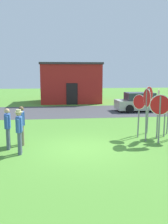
# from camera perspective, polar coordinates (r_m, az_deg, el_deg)

# --- Properties ---
(ground_plane) EXTENTS (80.00, 80.00, 0.00)m
(ground_plane) POSITION_cam_1_polar(r_m,az_deg,el_deg) (10.37, -0.42, -8.43)
(ground_plane) COLOR #518E33
(street_asphalt) EXTENTS (60.00, 6.40, 0.01)m
(street_asphalt) POSITION_cam_1_polar(r_m,az_deg,el_deg) (20.17, -3.52, 0.14)
(street_asphalt) COLOR #424247
(street_asphalt) RESTS_ON ground
(building_background) EXTENTS (6.25, 5.07, 4.11)m
(building_background) POSITION_cam_1_polar(r_m,az_deg,el_deg) (26.72, -3.15, 6.75)
(building_background) COLOR #B2231E
(building_background) RESTS_ON ground
(parked_car_on_street) EXTENTS (4.31, 2.03, 1.51)m
(parked_car_on_street) POSITION_cam_1_polar(r_m,az_deg,el_deg) (20.86, 13.05, 2.12)
(parked_car_on_street) COLOR #B7B2A3
(parked_car_on_street) RESTS_ON ground
(stop_sign_rear_right) EXTENTS (0.37, 0.83, 2.37)m
(stop_sign_rear_right) POSITION_cam_1_polar(r_m,az_deg,el_deg) (12.23, 16.64, 1.74)
(stop_sign_rear_right) COLOR slate
(stop_sign_rear_right) RESTS_ON ground
(stop_sign_tallest) EXTENTS (0.34, 0.68, 1.90)m
(stop_sign_tallest) POSITION_cam_1_polar(r_m,az_deg,el_deg) (12.67, 18.07, 0.30)
(stop_sign_tallest) COLOR slate
(stop_sign_tallest) RESTS_ON ground
(stop_sign_nearest) EXTENTS (0.10, 0.85, 2.42)m
(stop_sign_nearest) POSITION_cam_1_polar(r_m,az_deg,el_deg) (11.50, 14.15, 1.55)
(stop_sign_nearest) COLOR slate
(stop_sign_nearest) RESTS_ON ground
(stop_sign_center_cluster) EXTENTS (0.67, 0.56, 2.43)m
(stop_sign_center_cluster) POSITION_cam_1_polar(r_m,az_deg,el_deg) (13.12, 14.54, 2.46)
(stop_sign_center_cluster) COLOR slate
(stop_sign_center_cluster) RESTS_ON ground
(stop_sign_far_back) EXTENTS (0.44, 0.61, 2.09)m
(stop_sign_far_back) POSITION_cam_1_polar(r_m,az_deg,el_deg) (12.20, 12.47, 0.83)
(stop_sign_far_back) COLOR slate
(stop_sign_far_back) RESTS_ON ground
(stop_sign_rear_left) EXTENTS (0.87, 0.25, 2.18)m
(stop_sign_rear_left) POSITION_cam_1_polar(r_m,az_deg,el_deg) (11.32, 16.99, 0.43)
(stop_sign_rear_left) COLOR slate
(stop_sign_rear_left) RESTS_ON ground
(person_in_dark_shirt) EXTENTS (0.32, 0.57, 1.74)m
(person_in_dark_shirt) POSITION_cam_1_polar(r_m,az_deg,el_deg) (9.80, -14.62, -3.81)
(person_in_dark_shirt) COLOR #4C5670
(person_in_dark_shirt) RESTS_ON ground
(person_near_signs) EXTENTS (0.25, 0.57, 1.69)m
(person_near_signs) POSITION_cam_1_polar(r_m,az_deg,el_deg) (10.59, -17.09, -3.16)
(person_near_signs) COLOR #4C5670
(person_near_signs) RESTS_ON ground
(person_on_left) EXTENTS (0.30, 0.56, 1.69)m
(person_on_left) POSITION_cam_1_polar(r_m,az_deg,el_deg) (11.05, -14.07, -2.53)
(person_on_left) COLOR #7A6B56
(person_on_left) RESTS_ON ground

